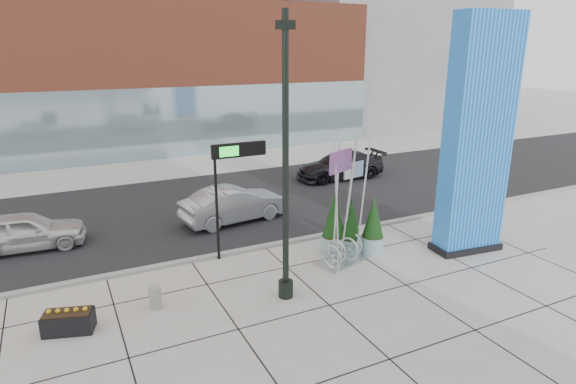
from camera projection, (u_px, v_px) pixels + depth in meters
name	position (u px, v px, depth m)	size (l,w,h in m)	color
ground	(286.00, 298.00, 15.33)	(160.00, 160.00, 0.00)	#9E9991
street_asphalt	(198.00, 208.00, 23.92)	(80.00, 12.00, 0.02)	black
curb_edge	(241.00, 251.00, 18.75)	(80.00, 0.30, 0.12)	gray
tower_podium	(146.00, 77.00, 37.37)	(34.00, 10.00, 11.00)	brown
tower_glass_front	(162.00, 123.00, 34.11)	(34.00, 0.60, 5.00)	#8CA5B2
building_grey_parking	(374.00, 34.00, 51.22)	(20.00, 18.00, 18.00)	slate
blue_pylon	(477.00, 142.00, 17.83)	(2.79, 1.47, 8.91)	blue
lamp_post	(286.00, 190.00, 14.41)	(0.59, 0.48, 8.68)	black
public_art_sculpture	(344.00, 229.00, 17.61)	(2.36, 1.68, 4.85)	silver
concrete_bollard	(155.00, 297.00, 14.63)	(0.38, 0.38, 0.74)	gray
overhead_street_sign	(235.00, 160.00, 17.42)	(2.06, 0.22, 4.37)	black
round_planter_east	(373.00, 226.00, 18.51)	(0.91, 0.91, 2.27)	#7FA8AB
round_planter_mid	(334.00, 224.00, 18.41)	(0.98, 0.98, 2.45)	#7FA8AB
round_planter_west	(351.00, 228.00, 18.41)	(0.88, 0.88, 2.20)	#7FA8AB
box_planter_north	(68.00, 321.00, 13.43)	(1.47, 1.03, 0.74)	black
car_white_west	(25.00, 232.00, 18.81)	(1.78, 4.42, 1.50)	silver
car_silver_mid	(234.00, 205.00, 21.88)	(1.71, 4.89, 1.61)	#96989D
car_dark_east	(340.00, 166.00, 29.12)	(2.22, 5.46, 1.59)	black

